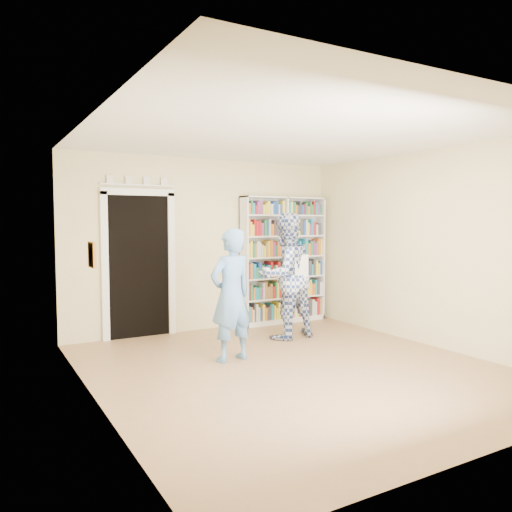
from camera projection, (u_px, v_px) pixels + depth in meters
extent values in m
plane|color=#9A6D4A|center=(294.00, 368.00, 5.84)|extent=(5.00, 5.00, 0.00)
plane|color=white|center=(296.00, 135.00, 5.65)|extent=(5.00, 5.00, 0.00)
plane|color=beige|center=(206.00, 245.00, 7.91)|extent=(4.50, 0.00, 4.50)
plane|color=beige|center=(95.00, 261.00, 4.63)|extent=(0.00, 5.00, 5.00)
plane|color=beige|center=(431.00, 248.00, 6.86)|extent=(0.00, 5.00, 5.00)
cube|color=white|center=(283.00, 260.00, 8.46)|extent=(1.55, 0.29, 2.13)
cube|color=white|center=(283.00, 260.00, 8.46)|extent=(0.02, 0.29, 2.13)
cube|color=black|center=(139.00, 267.00, 7.38)|extent=(0.90, 0.03, 2.10)
cube|color=white|center=(105.00, 268.00, 7.12)|extent=(0.10, 0.06, 2.20)
cube|color=white|center=(171.00, 265.00, 7.61)|extent=(0.10, 0.06, 2.20)
cube|color=white|center=(138.00, 192.00, 7.29)|extent=(1.10, 0.06, 0.10)
cube|color=white|center=(138.00, 185.00, 7.27)|extent=(1.10, 0.08, 0.02)
cube|color=brown|center=(92.00, 255.00, 4.81)|extent=(0.03, 0.25, 0.25)
imported|color=#5E92D1|center=(231.00, 295.00, 6.12)|extent=(0.66, 0.49, 1.63)
imported|color=navy|center=(286.00, 276.00, 7.31)|extent=(0.95, 0.77, 1.84)
cube|color=white|center=(302.00, 266.00, 7.11)|extent=(0.23, 0.01, 0.32)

